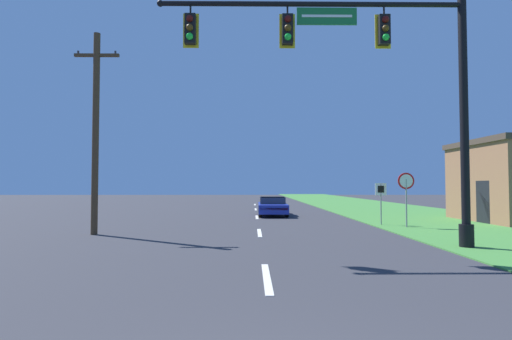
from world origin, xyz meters
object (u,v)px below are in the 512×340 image
at_px(car_ahead, 272,206).
at_px(utility_pole_near, 96,129).
at_px(signal_mast, 382,77).
at_px(route_sign_post, 381,194).
at_px(stop_sign, 406,187).

relative_size(car_ahead, utility_pole_near, 0.58).
xyz_separation_m(signal_mast, car_ahead, (-2.77, 13.59, -4.80)).
bearing_deg(route_sign_post, utility_pole_near, -164.43).
distance_m(signal_mast, route_sign_post, 8.38).
distance_m(signal_mast, car_ahead, 14.68).
bearing_deg(stop_sign, route_sign_post, 122.71).
relative_size(stop_sign, route_sign_post, 1.23).
xyz_separation_m(signal_mast, utility_pole_near, (-10.41, 3.56, -1.19)).
distance_m(route_sign_post, utility_pole_near, 13.39).
distance_m(stop_sign, utility_pole_near, 13.81).
bearing_deg(utility_pole_near, car_ahead, 52.71).
height_order(signal_mast, car_ahead, signal_mast).
bearing_deg(utility_pole_near, route_sign_post, 15.57).
bearing_deg(route_sign_post, stop_sign, -57.29).
xyz_separation_m(stop_sign, route_sign_post, (-0.78, 1.21, -0.34)).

